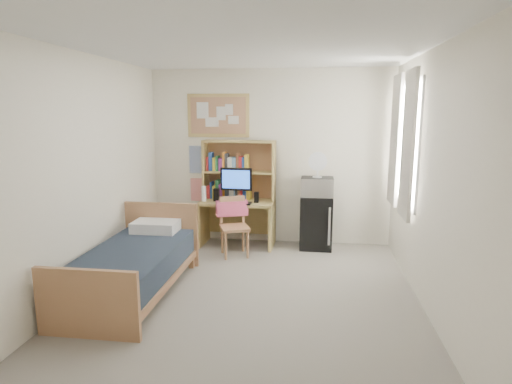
# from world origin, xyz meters

# --- Properties ---
(floor) EXTENTS (3.60, 4.20, 0.02)m
(floor) POSITION_xyz_m (0.00, 0.00, -0.01)
(floor) COLOR gray
(floor) RESTS_ON ground
(ceiling) EXTENTS (3.60, 4.20, 0.02)m
(ceiling) POSITION_xyz_m (0.00, 0.00, 2.60)
(ceiling) COLOR white
(ceiling) RESTS_ON wall_back
(wall_back) EXTENTS (3.60, 0.04, 2.60)m
(wall_back) POSITION_xyz_m (0.00, 2.10, 1.30)
(wall_back) COLOR white
(wall_back) RESTS_ON floor
(wall_front) EXTENTS (3.60, 0.04, 2.60)m
(wall_front) POSITION_xyz_m (0.00, -2.10, 1.30)
(wall_front) COLOR white
(wall_front) RESTS_ON floor
(wall_left) EXTENTS (0.04, 4.20, 2.60)m
(wall_left) POSITION_xyz_m (-1.80, 0.00, 1.30)
(wall_left) COLOR white
(wall_left) RESTS_ON floor
(wall_right) EXTENTS (0.04, 4.20, 2.60)m
(wall_right) POSITION_xyz_m (1.80, 0.00, 1.30)
(wall_right) COLOR white
(wall_right) RESTS_ON floor
(window_unit) EXTENTS (0.10, 1.40, 1.70)m
(window_unit) POSITION_xyz_m (1.75, 1.20, 1.60)
(window_unit) COLOR white
(window_unit) RESTS_ON wall_right
(curtain_left) EXTENTS (0.04, 0.55, 1.70)m
(curtain_left) POSITION_xyz_m (1.72, 0.80, 1.60)
(curtain_left) COLOR silver
(curtain_left) RESTS_ON wall_right
(curtain_right) EXTENTS (0.04, 0.55, 1.70)m
(curtain_right) POSITION_xyz_m (1.72, 1.60, 1.60)
(curtain_right) COLOR silver
(curtain_right) RESTS_ON wall_right
(bulletin_board) EXTENTS (0.94, 0.03, 0.64)m
(bulletin_board) POSITION_xyz_m (-0.78, 2.08, 1.92)
(bulletin_board) COLOR tan
(bulletin_board) RESTS_ON wall_back
(poster_wave) EXTENTS (0.30, 0.01, 0.42)m
(poster_wave) POSITION_xyz_m (-1.10, 2.09, 1.25)
(poster_wave) COLOR #2849A0
(poster_wave) RESTS_ON wall_back
(poster_japan) EXTENTS (0.28, 0.01, 0.36)m
(poster_japan) POSITION_xyz_m (-1.10, 2.09, 0.78)
(poster_japan) COLOR red
(poster_japan) RESTS_ON wall_back
(desk) EXTENTS (1.10, 0.58, 0.68)m
(desk) POSITION_xyz_m (-0.45, 1.80, 0.34)
(desk) COLOR tan
(desk) RESTS_ON floor
(desk_chair) EXTENTS (0.53, 0.53, 0.82)m
(desk_chair) POSITION_xyz_m (-0.41, 1.32, 0.41)
(desk_chair) COLOR #AB7A51
(desk_chair) RESTS_ON floor
(mini_fridge) EXTENTS (0.46, 0.46, 0.78)m
(mini_fridge) POSITION_xyz_m (0.71, 1.84, 0.39)
(mini_fridge) COLOR black
(mini_fridge) RESTS_ON floor
(bed) EXTENTS (0.92, 1.84, 0.51)m
(bed) POSITION_xyz_m (-1.28, -0.09, 0.25)
(bed) COLOR #1C2533
(bed) RESTS_ON floor
(hutch) EXTENTS (1.09, 0.31, 0.88)m
(hutch) POSITION_xyz_m (-0.45, 1.95, 1.12)
(hutch) COLOR tan
(hutch) RESTS_ON desk
(monitor) EXTENTS (0.46, 0.05, 0.49)m
(monitor) POSITION_xyz_m (-0.45, 1.74, 0.92)
(monitor) COLOR black
(monitor) RESTS_ON desk
(keyboard) EXTENTS (0.49, 0.17, 0.02)m
(keyboard) POSITION_xyz_m (-0.46, 1.60, 0.69)
(keyboard) COLOR black
(keyboard) RESTS_ON desk
(speaker_left) EXTENTS (0.08, 0.08, 0.19)m
(speaker_left) POSITION_xyz_m (-0.75, 1.75, 0.77)
(speaker_left) COLOR black
(speaker_left) RESTS_ON desk
(speaker_right) EXTENTS (0.07, 0.07, 0.16)m
(speaker_right) POSITION_xyz_m (-0.15, 1.73, 0.76)
(speaker_right) COLOR black
(speaker_right) RESTS_ON desk
(water_bottle) EXTENTS (0.07, 0.07, 0.23)m
(water_bottle) POSITION_xyz_m (-0.93, 1.72, 0.79)
(water_bottle) COLOR white
(water_bottle) RESTS_ON desk
(hoodie) EXTENTS (0.46, 0.28, 0.21)m
(hoodie) POSITION_xyz_m (-0.48, 1.51, 0.63)
(hoodie) COLOR #DE547B
(hoodie) RESTS_ON desk_chair
(microwave) EXTENTS (0.46, 0.35, 0.27)m
(microwave) POSITION_xyz_m (0.71, 1.82, 0.92)
(microwave) COLOR #B7B7BC
(microwave) RESTS_ON mini_fridge
(desk_fan) EXTENTS (0.27, 0.27, 0.33)m
(desk_fan) POSITION_xyz_m (0.71, 1.82, 1.21)
(desk_fan) COLOR white
(desk_fan) RESTS_ON microwave
(pillow) EXTENTS (0.55, 0.39, 0.13)m
(pillow) POSITION_xyz_m (-1.28, 0.66, 0.57)
(pillow) COLOR white
(pillow) RESTS_ON bed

